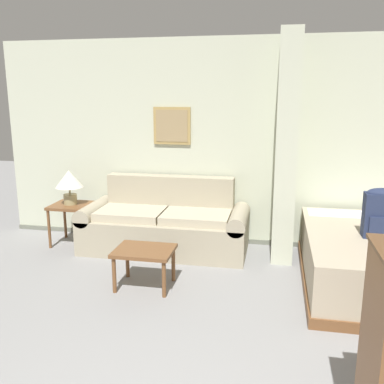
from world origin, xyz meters
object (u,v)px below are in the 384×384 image
Objects in this scene: table_lamp at (69,181)px; backpack at (381,212)px; coffee_table at (144,254)px; couch at (165,225)px.

table_lamp is 0.90× the size of backpack.
coffee_table is 1.75m from table_lamp.
couch is 3.52× the size of coffee_table.
table_lamp is at bearing -178.20° from couch.
table_lamp is (-1.24, -0.04, 0.51)m from couch.
table_lamp is 3.65m from backpack.
coffee_table is at bearing -86.47° from couch.
coffee_table is (0.07, -1.09, 0.02)m from couch.
couch is at bearing 163.21° from backpack.
table_lamp is at bearing 141.36° from coffee_table.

